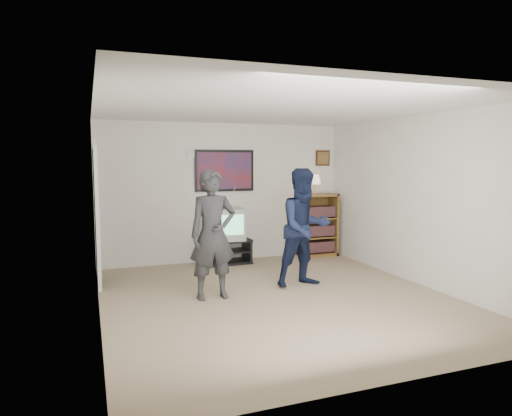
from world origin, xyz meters
TOP-DOWN VIEW (x-y plane):
  - room_shell at (0.00, 0.35)m, footprint 4.51×5.00m
  - media_stand at (-0.06, 2.23)m, footprint 0.88×0.50m
  - crt_television at (-0.08, 2.23)m, footprint 0.71×0.62m
  - bookshelf at (1.79, 2.28)m, footprint 0.73×0.42m
  - table_lamp at (1.72, 2.26)m, footprint 0.24×0.24m
  - person_tall at (-0.80, 0.32)m, footprint 0.64×0.43m
  - person_short at (0.61, 0.44)m, footprint 0.89×0.72m
  - controller_left at (-0.84, 0.49)m, footprint 0.04×0.11m
  - controller_right at (0.64, 0.70)m, footprint 0.07×0.12m
  - poster at (0.00, 2.48)m, footprint 1.10×0.03m
  - air_vent at (-0.55, 2.48)m, footprint 0.28×0.02m
  - small_picture at (2.00, 2.48)m, footprint 0.30×0.03m
  - doorway at (-2.23, 1.60)m, footprint 0.03×0.85m

SIDE VIEW (x-z plane):
  - media_stand at x=-0.06m, z-range 0.00..0.43m
  - bookshelf at x=1.79m, z-range 0.00..1.19m
  - crt_television at x=-0.08m, z-range 0.43..0.99m
  - person_tall at x=-0.80m, z-range 0.00..1.72m
  - person_short at x=0.61m, z-range 0.00..1.72m
  - doorway at x=-2.23m, z-range 0.00..2.00m
  - controller_right at x=0.64m, z-range 1.03..1.06m
  - controller_left at x=-0.84m, z-range 1.15..1.19m
  - room_shell at x=0.00m, z-range 0.00..2.50m
  - table_lamp at x=1.72m, z-range 1.19..1.57m
  - poster at x=0.00m, z-range 1.27..2.02m
  - small_picture at x=2.00m, z-range 1.73..2.03m
  - air_vent at x=-0.55m, z-range 1.88..2.02m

